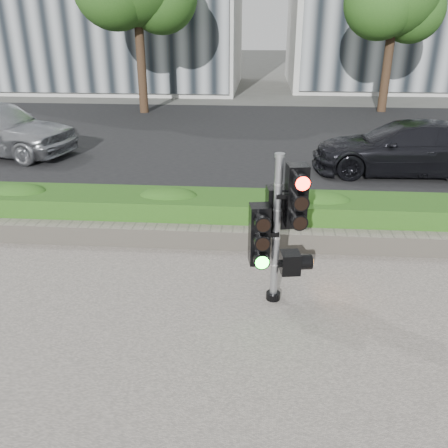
# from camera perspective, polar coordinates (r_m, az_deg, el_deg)

# --- Properties ---
(ground) EXTENTS (120.00, 120.00, 0.00)m
(ground) POSITION_cam_1_polar(r_m,az_deg,el_deg) (6.47, -0.00, -10.45)
(ground) COLOR #51514C
(ground) RESTS_ON ground
(road) EXTENTS (60.00, 13.00, 0.02)m
(road) POSITION_cam_1_polar(r_m,az_deg,el_deg) (15.78, 2.88, 10.18)
(road) COLOR black
(road) RESTS_ON ground
(curb) EXTENTS (60.00, 0.25, 0.12)m
(curb) POSITION_cam_1_polar(r_m,az_deg,el_deg) (9.22, 1.53, 0.79)
(curb) COLOR gray
(curb) RESTS_ON ground
(stone_wall) EXTENTS (12.00, 0.32, 0.34)m
(stone_wall) POSITION_cam_1_polar(r_m,az_deg,el_deg) (8.02, 1.06, -1.70)
(stone_wall) COLOR gray
(stone_wall) RESTS_ON sidewalk
(hedge) EXTENTS (12.00, 1.00, 0.68)m
(hedge) POSITION_cam_1_polar(r_m,az_deg,el_deg) (8.55, 1.33, 1.17)
(hedge) COLOR #488C2B
(hedge) RESTS_ON sidewalk
(traffic_signal) EXTENTS (0.74, 0.59, 2.07)m
(traffic_signal) POSITION_cam_1_polar(r_m,az_deg,el_deg) (6.20, 6.55, 0.22)
(traffic_signal) COLOR black
(traffic_signal) RESTS_ON sidewalk
(car_dark) EXTENTS (4.51, 1.88, 1.30)m
(car_dark) POSITION_cam_1_polar(r_m,az_deg,el_deg) (12.76, 20.88, 8.57)
(car_dark) COLOR black
(car_dark) RESTS_ON road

